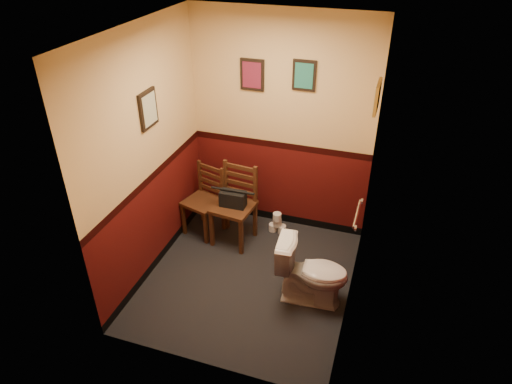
% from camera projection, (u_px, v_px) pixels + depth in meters
% --- Properties ---
extents(floor, '(2.20, 2.40, 0.00)m').
position_uv_depth(floor, '(249.00, 278.00, 5.14)').
color(floor, black).
rests_on(floor, ground).
extents(ceiling, '(2.20, 2.40, 0.00)m').
position_uv_depth(ceiling, '(246.00, 31.00, 3.72)').
color(ceiling, silver).
rests_on(ceiling, ground).
extents(wall_back, '(2.20, 0.00, 2.70)m').
position_uv_depth(wall_back, '(281.00, 127.00, 5.40)').
color(wall_back, '#490E0C').
rests_on(wall_back, ground).
extents(wall_front, '(2.20, 0.00, 2.70)m').
position_uv_depth(wall_front, '(197.00, 248.00, 3.46)').
color(wall_front, '#490E0C').
rests_on(wall_front, ground).
extents(wall_left, '(0.00, 2.40, 2.70)m').
position_uv_depth(wall_left, '(148.00, 158.00, 4.72)').
color(wall_left, '#490E0C').
rests_on(wall_left, ground).
extents(wall_right, '(0.00, 2.40, 2.70)m').
position_uv_depth(wall_right, '(362.00, 193.00, 4.14)').
color(wall_right, '#490E0C').
rests_on(wall_right, ground).
extents(grab_bar, '(0.05, 0.56, 0.06)m').
position_uv_depth(grab_bar, '(357.00, 214.00, 4.56)').
color(grab_bar, silver).
rests_on(grab_bar, wall_right).
extents(framed_print_back_a, '(0.28, 0.04, 0.36)m').
position_uv_depth(framed_print_back_a, '(252.00, 75.00, 5.16)').
color(framed_print_back_a, black).
rests_on(framed_print_back_a, wall_back).
extents(framed_print_back_b, '(0.26, 0.04, 0.34)m').
position_uv_depth(framed_print_back_b, '(304.00, 75.00, 4.98)').
color(framed_print_back_b, black).
rests_on(framed_print_back_b, wall_back).
extents(framed_print_left, '(0.04, 0.30, 0.38)m').
position_uv_depth(framed_print_left, '(148.00, 109.00, 4.54)').
color(framed_print_left, black).
rests_on(framed_print_left, wall_left).
extents(framed_print_right, '(0.04, 0.34, 0.28)m').
position_uv_depth(framed_print_right, '(377.00, 97.00, 4.26)').
color(framed_print_right, olive).
rests_on(framed_print_right, wall_right).
extents(toilet, '(0.77, 0.47, 0.73)m').
position_uv_depth(toilet, '(312.00, 273.00, 4.69)').
color(toilet, white).
rests_on(toilet, floor).
extents(toilet_brush, '(0.10, 0.10, 0.37)m').
position_uv_depth(toilet_brush, '(331.00, 298.00, 4.80)').
color(toilet_brush, silver).
rests_on(toilet_brush, floor).
extents(chair_left, '(0.52, 0.52, 0.89)m').
position_uv_depth(chair_left, '(205.00, 200.00, 5.70)').
color(chair_left, '#422313').
rests_on(chair_left, floor).
extents(chair_right, '(0.51, 0.51, 0.99)m').
position_uv_depth(chair_right, '(235.00, 205.00, 5.52)').
color(chair_right, '#422313').
rests_on(chair_right, floor).
extents(handbag, '(0.31, 0.16, 0.22)m').
position_uv_depth(handbag, '(233.00, 199.00, 5.42)').
color(handbag, black).
rests_on(handbag, chair_right).
extents(tp_stack, '(0.23, 0.14, 0.29)m').
position_uv_depth(tp_stack, '(277.00, 224.00, 5.83)').
color(tp_stack, silver).
rests_on(tp_stack, floor).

